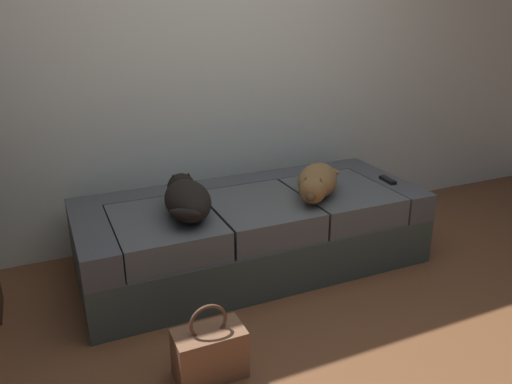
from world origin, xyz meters
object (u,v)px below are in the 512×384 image
Objects in this scene: handbag at (210,352)px; dog_tan at (317,182)px; dog_dark at (186,198)px; couch at (253,231)px; tv_remote at (388,180)px.

dog_tan is at bearing 36.66° from handbag.
dog_dark is 1.19× the size of dog_tan.
dog_tan is at bearing -24.07° from couch.
couch is at bearing 178.01° from tv_remote.
tv_remote is 0.40× the size of handbag.
handbag is (-0.97, -0.72, -0.45)m from dog_tan.
handbag is (-1.57, -0.77, -0.36)m from tv_remote.
dog_tan reaches higher than handbag.
dog_tan is 3.40× the size of tv_remote.
dog_dark is (-0.46, -0.11, 0.34)m from couch.
dog_tan is 0.60m from tv_remote.
tv_remote is at bearing 4.97° from dog_tan.
dog_dark reaches higher than couch.
tv_remote is (0.59, 0.05, -0.09)m from dog_tan.
tv_remote is at bearing -0.19° from dog_dark.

